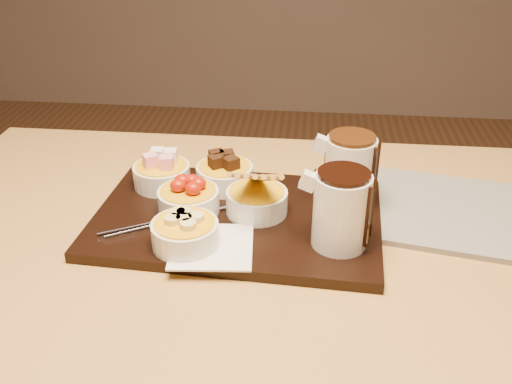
# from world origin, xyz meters

# --- Properties ---
(dining_table) EXTENTS (1.20, 0.80, 0.75)m
(dining_table) POSITION_xyz_m (0.00, 0.00, 0.65)
(dining_table) COLOR #BD8D46
(dining_table) RESTS_ON ground
(serving_board) EXTENTS (0.48, 0.32, 0.02)m
(serving_board) POSITION_xyz_m (-0.03, 0.05, 0.76)
(serving_board) COLOR black
(serving_board) RESTS_ON dining_table
(napkin) EXTENTS (0.13, 0.13, 0.00)m
(napkin) POSITION_xyz_m (-0.06, -0.05, 0.77)
(napkin) COLOR white
(napkin) RESTS_ON serving_board
(bowl_marshmallows) EXTENTS (0.10, 0.10, 0.04)m
(bowl_marshmallows) POSITION_xyz_m (-0.18, 0.14, 0.79)
(bowl_marshmallows) COLOR silver
(bowl_marshmallows) RESTS_ON serving_board
(bowl_cake) EXTENTS (0.10, 0.10, 0.04)m
(bowl_cake) POSITION_xyz_m (-0.07, 0.15, 0.79)
(bowl_cake) COLOR silver
(bowl_cake) RESTS_ON serving_board
(bowl_strawberries) EXTENTS (0.10, 0.10, 0.04)m
(bowl_strawberries) POSITION_xyz_m (-0.11, 0.05, 0.79)
(bowl_strawberries) COLOR silver
(bowl_strawberries) RESTS_ON serving_board
(bowl_biscotti) EXTENTS (0.10, 0.10, 0.04)m
(bowl_biscotti) POSITION_xyz_m (-0.00, 0.06, 0.79)
(bowl_biscotti) COLOR silver
(bowl_biscotti) RESTS_ON serving_board
(bowl_bananas) EXTENTS (0.10, 0.10, 0.04)m
(bowl_bananas) POSITION_xyz_m (-0.10, -0.04, 0.79)
(bowl_bananas) COLOR silver
(bowl_bananas) RESTS_ON serving_board
(pitcher_dark_chocolate) EXTENTS (0.09, 0.09, 0.11)m
(pitcher_dark_chocolate) POSITION_xyz_m (0.13, -0.02, 0.82)
(pitcher_dark_chocolate) COLOR silver
(pitcher_dark_chocolate) RESTS_ON serving_board
(pitcher_milk_chocolate) EXTENTS (0.09, 0.09, 0.11)m
(pitcher_milk_chocolate) POSITION_xyz_m (0.14, 0.11, 0.82)
(pitcher_milk_chocolate) COLOR silver
(pitcher_milk_chocolate) RESTS_ON serving_board
(fondue_skewers) EXTENTS (0.15, 0.24, 0.01)m
(fondue_skewers) POSITION_xyz_m (-0.13, 0.03, 0.77)
(fondue_skewers) COLOR silver
(fondue_skewers) RESTS_ON serving_board
(newspaper) EXTENTS (0.35, 0.30, 0.01)m
(newspaper) POSITION_xyz_m (0.27, 0.13, 0.76)
(newspaper) COLOR beige
(newspaper) RESTS_ON dining_table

